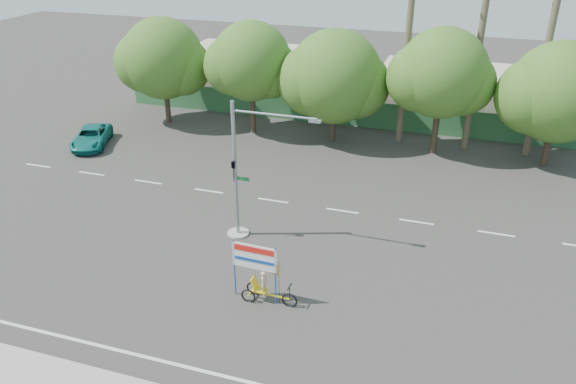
% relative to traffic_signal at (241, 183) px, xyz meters
% --- Properties ---
extents(ground, '(120.00, 120.00, 0.00)m').
position_rel_traffic_signal_xyz_m(ground, '(2.20, -3.98, -2.92)').
color(ground, '#33302D').
rests_on(ground, ground).
extents(fence, '(38.00, 0.08, 2.00)m').
position_rel_traffic_signal_xyz_m(fence, '(2.20, 17.52, -1.92)').
color(fence, '#336B3D').
rests_on(fence, ground).
extents(building_left, '(12.00, 8.00, 4.00)m').
position_rel_traffic_signal_xyz_m(building_left, '(-7.80, 22.02, -0.92)').
color(building_left, beige).
rests_on(building_left, ground).
extents(building_right, '(14.00, 8.00, 3.60)m').
position_rel_traffic_signal_xyz_m(building_right, '(10.20, 22.02, -1.12)').
color(building_right, beige).
rests_on(building_right, ground).
extents(tree_far_left, '(7.14, 6.00, 7.96)m').
position_rel_traffic_signal_xyz_m(tree_far_left, '(-11.85, 14.02, 1.84)').
color(tree_far_left, '#473828').
rests_on(tree_far_left, ground).
extents(tree_left, '(6.66, 5.60, 8.07)m').
position_rel_traffic_signal_xyz_m(tree_left, '(-4.85, 14.02, 2.14)').
color(tree_left, '#473828').
rests_on(tree_left, ground).
extents(tree_center, '(7.62, 6.40, 7.85)m').
position_rel_traffic_signal_xyz_m(tree_center, '(1.14, 14.02, 1.55)').
color(tree_center, '#473828').
rests_on(tree_center, ground).
extents(tree_right, '(6.90, 5.80, 8.36)m').
position_rel_traffic_signal_xyz_m(tree_right, '(8.15, 14.02, 2.32)').
color(tree_right, '#473828').
rests_on(tree_right, ground).
extents(tree_far_right, '(7.38, 6.20, 7.94)m').
position_rel_traffic_signal_xyz_m(tree_far_right, '(15.15, 14.02, 1.73)').
color(tree_far_right, '#473828').
rests_on(tree_far_right, ground).
extents(palm_mid, '(3.73, 3.79, 15.45)m').
position_rel_traffic_signal_xyz_m(palm_mid, '(14.20, 15.52, 6.48)').
color(palm_mid, '#70604C').
rests_on(palm_mid, ground).
extents(palm_short, '(3.73, 3.79, 14.45)m').
position_rel_traffic_signal_xyz_m(palm_short, '(5.70, 15.52, 5.94)').
color(palm_short, '#70604C').
rests_on(palm_short, ground).
extents(traffic_signal, '(4.72, 1.10, 7.00)m').
position_rel_traffic_signal_xyz_m(traffic_signal, '(0.00, 0.00, 0.00)').
color(traffic_signal, gray).
rests_on(traffic_signal, ground).
extents(trike_billboard, '(2.84, 0.67, 2.78)m').
position_rel_traffic_signal_xyz_m(trike_billboard, '(2.69, -4.70, -1.80)').
color(trike_billboard, black).
rests_on(trike_billboard, ground).
extents(pickup_truck, '(3.62, 5.03, 1.27)m').
position_rel_traffic_signal_xyz_m(pickup_truck, '(-14.55, 8.07, -2.28)').
color(pickup_truck, '#10766E').
rests_on(pickup_truck, ground).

